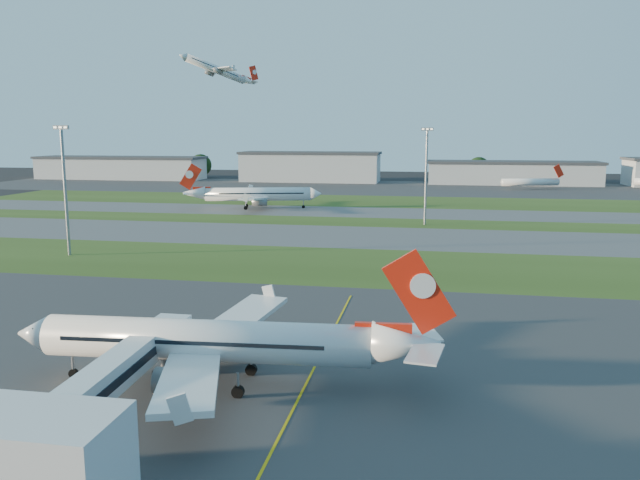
% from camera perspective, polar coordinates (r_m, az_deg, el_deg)
% --- Properties ---
extents(ground, '(700.00, 700.00, 0.00)m').
position_cam_1_polar(ground, '(67.21, -4.84, -11.40)').
color(ground, black).
rests_on(ground, ground).
extents(apron_near, '(300.00, 70.00, 0.01)m').
position_cam_1_polar(apron_near, '(67.21, -4.84, -11.39)').
color(apron_near, '#333335').
rests_on(apron_near, ground).
extents(grass_strip_a, '(300.00, 34.00, 0.01)m').
position_cam_1_polar(grass_strip_a, '(116.26, 1.78, -2.31)').
color(grass_strip_a, '#314617').
rests_on(grass_strip_a, ground).
extents(taxiway_a, '(300.00, 32.00, 0.01)m').
position_cam_1_polar(taxiway_a, '(148.44, 3.64, 0.30)').
color(taxiway_a, '#515154').
rests_on(taxiway_a, ground).
extents(grass_strip_b, '(300.00, 18.00, 0.01)m').
position_cam_1_polar(grass_strip_b, '(173.02, 4.58, 1.62)').
color(grass_strip_b, '#314617').
rests_on(grass_strip_b, ground).
extents(taxiway_b, '(300.00, 26.00, 0.01)m').
position_cam_1_polar(taxiway_b, '(194.74, 5.22, 2.51)').
color(taxiway_b, '#515154').
rests_on(taxiway_b, ground).
extents(grass_strip_c, '(300.00, 40.00, 0.01)m').
position_cam_1_polar(grass_strip_c, '(227.42, 5.94, 3.53)').
color(grass_strip_c, '#314617').
rests_on(grass_strip_c, ground).
extents(apron_far, '(400.00, 80.00, 0.01)m').
position_cam_1_polar(apron_far, '(287.03, 6.84, 4.78)').
color(apron_far, '#333335').
rests_on(apron_far, ground).
extents(yellow_line, '(0.25, 60.00, 0.02)m').
position_cam_1_polar(yellow_line, '(66.16, -0.56, -11.71)').
color(yellow_line, gold).
rests_on(yellow_line, ground).
extents(jet_bridge, '(4.20, 26.90, 6.20)m').
position_cam_1_polar(jet_bridge, '(56.10, -19.02, -11.89)').
color(jet_bridge, silver).
rests_on(jet_bridge, ground).
extents(airliner_parked, '(39.59, 33.52, 12.35)m').
position_cam_1_polar(airliner_parked, '(61.79, -10.00, -9.15)').
color(airliner_parked, white).
rests_on(airliner_parked, ground).
extents(airliner_taxiing, '(41.63, 34.90, 13.23)m').
position_cam_1_polar(airliner_taxiing, '(204.79, -5.79, 4.16)').
color(airliner_taxiing, white).
rests_on(airliner_taxiing, ground).
extents(airliner_departing, '(28.06, 24.66, 10.96)m').
position_cam_1_polar(airliner_departing, '(292.20, -9.47, 15.14)').
color(airliner_departing, white).
extents(mini_jet_near, '(27.80, 10.82, 9.48)m').
position_cam_1_polar(mini_jet_near, '(291.05, 18.70, 5.05)').
color(mini_jet_near, white).
rests_on(mini_jet_near, ground).
extents(light_mast_west, '(3.20, 0.70, 25.80)m').
position_cam_1_polar(light_mast_west, '(133.64, -22.31, 4.95)').
color(light_mast_west, gray).
rests_on(light_mast_west, ground).
extents(light_mast_centre, '(3.20, 0.70, 25.80)m').
position_cam_1_polar(light_mast_centre, '(168.80, 9.69, 6.37)').
color(light_mast_centre, gray).
rests_on(light_mast_centre, ground).
extents(hangar_far_west, '(91.80, 23.00, 12.20)m').
position_cam_1_polar(hangar_far_west, '(357.21, -17.76, 6.32)').
color(hangar_far_west, '#A4A7AC').
rests_on(hangar_far_west, ground).
extents(hangar_west, '(71.40, 23.00, 15.20)m').
position_cam_1_polar(hangar_west, '(321.89, -0.89, 6.73)').
color(hangar_west, '#A4A7AC').
rests_on(hangar_west, ground).
extents(hangar_east, '(81.60, 23.00, 11.20)m').
position_cam_1_polar(hangar_east, '(318.42, 17.17, 5.91)').
color(hangar_east, '#A4A7AC').
rests_on(hangar_east, ground).
extents(tree_far_west, '(11.00, 11.00, 12.00)m').
position_cam_1_polar(tree_far_west, '(388.43, -22.13, 6.36)').
color(tree_far_west, black).
rests_on(tree_far_west, ground).
extents(tree_west, '(12.10, 12.10, 13.20)m').
position_cam_1_polar(tree_west, '(354.31, -10.86, 6.75)').
color(tree_west, black).
rests_on(tree_west, ground).
extents(tree_mid_west, '(9.90, 9.90, 10.80)m').
position_cam_1_polar(tree_mid_west, '(329.08, 3.79, 6.46)').
color(tree_mid_west, black).
rests_on(tree_mid_west, ground).
extents(tree_mid_east, '(11.55, 11.55, 12.60)m').
position_cam_1_polar(tree_mid_east, '(330.83, 14.30, 6.37)').
color(tree_mid_east, black).
rests_on(tree_mid_east, ground).
extents(tree_east, '(10.45, 10.45, 11.40)m').
position_cam_1_polar(tree_east, '(342.51, 26.98, 5.61)').
color(tree_east, black).
rests_on(tree_east, ground).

